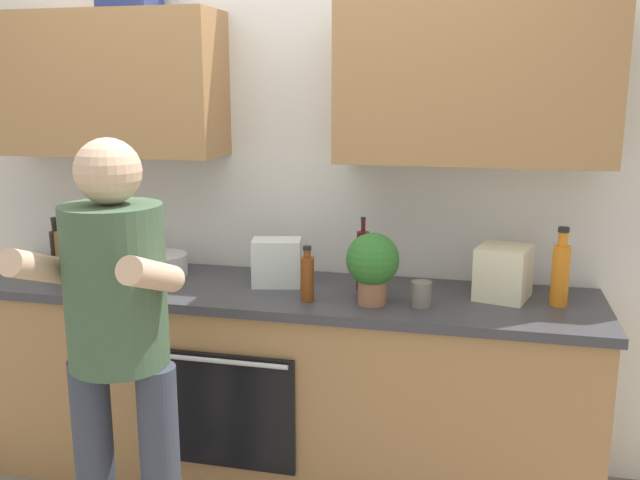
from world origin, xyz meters
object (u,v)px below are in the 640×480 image
Objects in this scene: bottle_vinegar at (307,277)px; knife_block at (73,250)px; potted_herb at (373,263)px; bottle_soda at (153,262)px; cup_tea at (108,255)px; grocery_bag_produce at (277,262)px; grocery_bag_rice at (503,272)px; mixing_bowl at (160,264)px; bottle_wine at (363,259)px; bottle_soy at (57,245)px; cup_stoneware at (421,294)px; person_standing at (118,331)px; bottle_juice at (561,272)px.

knife_block is (-1.21, 0.21, 0.00)m from bottle_vinegar.
potted_herb is at bearing -7.07° from knife_block.
bottle_soda reaches higher than bottle_vinegar.
potted_herb reaches higher than cup_tea.
bottle_soda is at bearing -162.76° from grocery_bag_produce.
grocery_bag_rice is at bearing 2.06° from grocery_bag_produce.
potted_herb is 0.49m from grocery_bag_produce.
cup_tea is 0.33m from mixing_bowl.
bottle_wine reaches higher than grocery_bag_produce.
cup_tea is (0.26, 0.04, -0.05)m from bottle_soy.
potted_herb is at bearing -175.64° from cup_stoneware.
potted_herb is (0.78, 0.65, 0.12)m from person_standing.
bottle_soda is at bearing -172.53° from grocery_bag_rice.
grocery_bag_rice is (1.49, 0.20, -0.01)m from bottle_soda.
knife_block reaches higher than cup_stoneware.
bottle_wine is at bearing -0.65° from mixing_bowl.
bottle_soda is at bearing -175.11° from bottle_juice.
knife_block reaches higher than grocery_bag_rice.
bottle_vinegar reaches higher than mixing_bowl.
bottle_soy is (-0.84, 0.92, 0.05)m from person_standing.
grocery_bag_produce is (-0.38, -0.04, -0.03)m from bottle_wine.
bottle_soda is 0.23m from mixing_bowl.
bottle_soda is (0.65, -0.26, 0.02)m from bottle_soy.
person_standing is 6.72× the size of bottle_soy.
bottle_juice reaches higher than grocery_bag_produce.
cup_tea is (-0.59, 0.96, 0.01)m from person_standing.
grocery_bag_produce is (0.91, -0.14, 0.05)m from cup_tea.
potted_herb is (0.97, -0.01, 0.05)m from bottle_soda.
grocery_bag_produce is (0.52, 0.16, -0.01)m from bottle_soda.
knife_block is at bearing 160.97° from bottle_soda.
bottle_vinegar is 1.23m from knife_block.
knife_block is 1.02m from grocery_bag_produce.
bottle_wine is at bearing 50.72° from person_standing.
grocery_bag_produce is (0.59, -0.05, 0.06)m from mixing_bowl.
grocery_bag_rice is at bearing -1.69° from bottle_soy.
mixing_bowl is 0.59m from grocery_bag_produce.
mixing_bowl is (-0.07, 0.21, -0.07)m from bottle_soda.
grocery_bag_produce is (-0.19, 0.19, 0.00)m from bottle_vinegar.
bottle_juice reaches higher than mixing_bowl.
grocery_bag_produce is at bearing -8.54° from cup_tea.
knife_block reaches higher than mixing_bowl.
mixing_bowl is 1.21× the size of grocery_bag_produce.
potted_herb is at bearing -158.48° from grocery_bag_rice.
person_standing is 1.09m from knife_block.
person_standing is at bearing -145.56° from cup_stoneware.
grocery_bag_produce reaches higher than mixing_bowl.
potted_herb reaches higher than grocery_bag_produce.
bottle_wine is at bearing 50.23° from bottle_vinegar.
bottle_soda is 2.49× the size of cup_tea.
bottle_vinegar is 0.47m from cup_stoneware.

